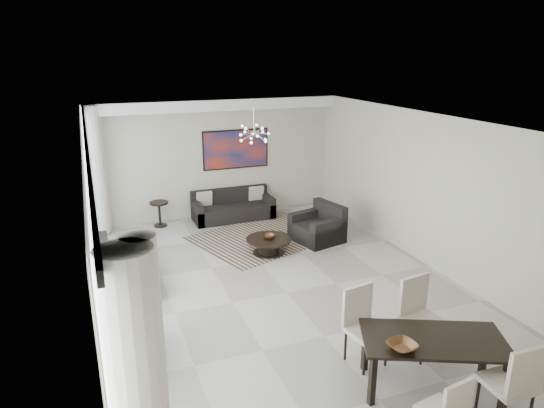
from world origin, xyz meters
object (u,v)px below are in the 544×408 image
dining_table (433,345)px  coffee_table (269,245)px  sofa_main (233,209)px  tv_console (123,341)px  television (133,306)px

dining_table → coffee_table: bearing=94.4°
sofa_main → tv_console: sofa_main is taller
television → tv_console: bearing=70.6°
coffee_table → sofa_main: 2.36m
sofa_main → dining_table: (0.41, -6.98, 0.37)m
television → dining_table: television is taller
coffee_table → dining_table: dining_table is taller
tv_console → dining_table: 4.01m
tv_console → dining_table: bearing=-30.5°
sofa_main → dining_table: 7.00m
coffee_table → sofa_main: size_ratio=0.47×
tv_console → sofa_main: bearing=58.6°
dining_table → sofa_main: bearing=93.4°
sofa_main → dining_table: size_ratio=1.04×
coffee_table → television: television is taller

